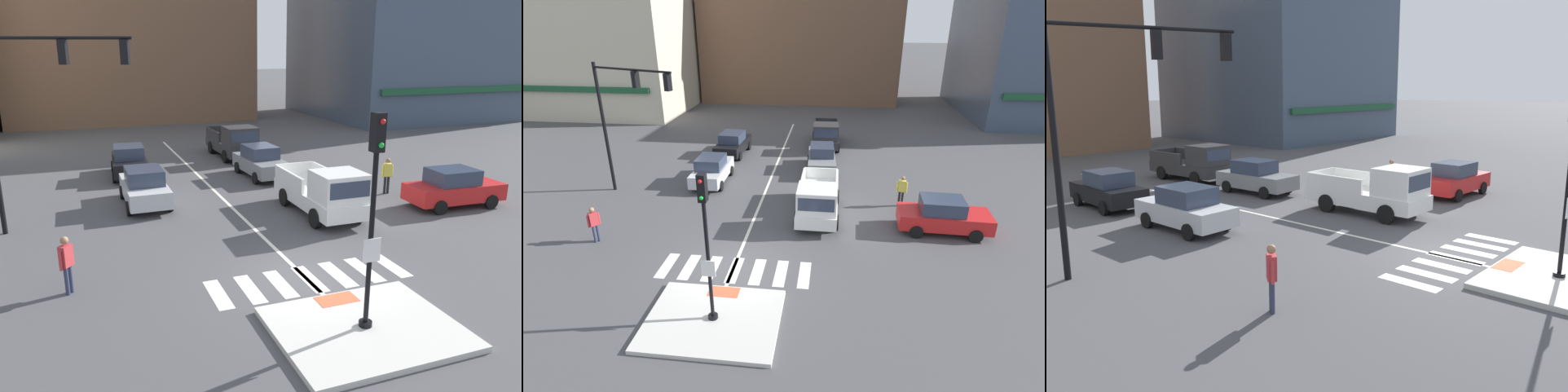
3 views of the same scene
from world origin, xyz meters
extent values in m
plane|color=#474749|center=(0.00, 0.00, 0.00)|extent=(300.00, 300.00, 0.00)
cube|color=beige|center=(0.00, -3.11, 0.07)|extent=(4.36, 3.49, 0.15)
cube|color=#DB5B38|center=(0.00, -1.72, 0.15)|extent=(1.10, 0.60, 0.01)
cylinder|color=black|center=(0.00, -3.11, 0.21)|extent=(0.32, 0.32, 0.12)
cylinder|color=black|center=(0.00, -3.11, 2.31)|extent=(0.12, 0.12, 4.08)
cube|color=silver|center=(-2.77, -0.09, 0.00)|extent=(0.44, 1.80, 0.01)
cube|color=silver|center=(-1.85, -0.09, 0.00)|extent=(0.44, 1.80, 0.01)
cube|color=silver|center=(-0.92, -0.09, 0.00)|extent=(0.44, 1.80, 0.01)
cube|color=silver|center=(0.00, -0.09, 0.00)|extent=(0.44, 1.80, 0.01)
cube|color=silver|center=(0.92, -0.09, 0.00)|extent=(0.44, 1.80, 0.01)
cube|color=silver|center=(1.85, -0.09, 0.00)|extent=(0.44, 1.80, 0.01)
cube|color=silver|center=(2.77, -0.09, 0.00)|extent=(0.44, 1.80, 0.01)
cube|color=silver|center=(-0.07, 10.00, 0.00)|extent=(0.14, 28.00, 0.01)
cylinder|color=black|center=(-8.75, 7.20, 3.53)|extent=(0.18, 0.18, 7.07)
cylinder|color=black|center=(-6.36, 6.32, 6.82)|extent=(4.81, 1.85, 0.11)
cube|color=black|center=(-6.12, 6.24, 6.37)|extent=(0.35, 0.37, 0.80)
sphere|color=gold|center=(-6.07, 6.40, 6.37)|extent=(0.12, 0.12, 0.12)
cube|color=black|center=(-4.21, 5.54, 6.37)|extent=(0.35, 0.37, 0.80)
sphere|color=gold|center=(-4.16, 5.70, 6.37)|extent=(0.12, 0.12, 0.12)
cube|color=#3D4C60|center=(25.13, 31.63, 7.63)|extent=(17.31, 17.28, 15.25)
cube|color=#194C2D|center=(25.13, 22.84, 3.10)|extent=(15.58, 0.30, 0.50)
cube|color=black|center=(-3.48, 14.53, 0.65)|extent=(1.93, 4.19, 0.70)
cube|color=#2D384C|center=(-3.49, 14.38, 1.32)|extent=(1.59, 1.98, 0.64)
cylinder|color=black|center=(-4.24, 15.85, 0.30)|extent=(0.21, 0.61, 0.60)
cylinder|color=black|center=(-2.58, 15.75, 0.30)|extent=(0.21, 0.61, 0.60)
cylinder|color=black|center=(-4.39, 13.31, 0.30)|extent=(0.21, 0.61, 0.60)
cylinder|color=black|center=(-2.72, 13.21, 0.30)|extent=(0.21, 0.61, 0.60)
cube|color=red|center=(8.86, 4.24, 0.65)|extent=(4.16, 1.85, 0.70)
cube|color=#2D384C|center=(8.71, 4.24, 1.32)|extent=(1.95, 1.55, 0.64)
cylinder|color=black|center=(10.16, 5.02, 0.30)|extent=(0.61, 0.20, 0.60)
cylinder|color=black|center=(10.10, 3.36, 0.30)|extent=(0.61, 0.20, 0.60)
cylinder|color=black|center=(7.62, 5.12, 0.30)|extent=(0.61, 0.20, 0.60)
cylinder|color=black|center=(7.56, 3.45, 0.30)|extent=(0.61, 0.20, 0.60)
cube|color=silver|center=(-3.45, 9.01, 0.65)|extent=(1.72, 4.11, 0.70)
cube|color=#2D384C|center=(-3.45, 8.86, 1.32)|extent=(1.49, 1.91, 0.64)
cylinder|color=black|center=(-4.29, 10.27, 0.30)|extent=(0.18, 0.60, 0.60)
cylinder|color=black|center=(-2.63, 10.28, 0.30)|extent=(0.18, 0.60, 0.60)
cylinder|color=black|center=(-4.28, 7.73, 0.30)|extent=(0.18, 0.60, 0.60)
cylinder|color=black|center=(-2.61, 7.74, 0.30)|extent=(0.18, 0.60, 0.60)
cube|color=slate|center=(2.96, 11.90, 0.65)|extent=(1.89, 4.18, 0.70)
cube|color=#2D384C|center=(2.95, 12.05, 1.32)|extent=(1.57, 1.97, 0.64)
cylinder|color=black|center=(3.85, 10.67, 0.30)|extent=(0.21, 0.61, 0.60)
cylinder|color=black|center=(2.19, 10.59, 0.30)|extent=(0.21, 0.61, 0.60)
cylinder|color=black|center=(3.73, 13.21, 0.30)|extent=(0.21, 0.61, 0.60)
cylinder|color=black|center=(2.07, 13.13, 0.30)|extent=(0.21, 0.61, 0.60)
cube|color=#2D2D30|center=(3.06, 17.42, 0.68)|extent=(2.01, 5.14, 0.60)
cube|color=#2D2D30|center=(3.09, 15.82, 1.53)|extent=(1.84, 1.74, 1.10)
cube|color=#2D384C|center=(3.11, 14.99, 1.61)|extent=(1.62, 0.12, 0.60)
cube|color=#2D2D30|center=(3.92, 18.46, 1.28)|extent=(0.18, 2.81, 0.60)
cube|color=#2D2D30|center=(2.14, 18.42, 1.28)|extent=(0.18, 2.81, 0.60)
cube|color=#2D2D30|center=(3.00, 19.92, 1.28)|extent=(1.80, 0.14, 0.60)
cylinder|color=black|center=(4.00, 15.86, 0.38)|extent=(0.26, 0.77, 0.76)
cylinder|color=black|center=(2.18, 15.82, 0.38)|extent=(0.26, 0.77, 0.76)
cylinder|color=black|center=(3.94, 18.85, 0.38)|extent=(0.26, 0.77, 0.76)
cylinder|color=black|center=(2.11, 18.81, 0.38)|extent=(0.26, 0.77, 0.76)
cube|color=white|center=(3.04, 5.38, 0.68)|extent=(1.93, 5.11, 0.60)
cube|color=white|center=(3.03, 3.78, 1.53)|extent=(1.81, 1.71, 1.10)
cube|color=#2D384C|center=(3.02, 2.95, 1.61)|extent=(1.62, 0.09, 0.60)
cube|color=white|center=(3.93, 6.40, 1.28)|extent=(0.13, 2.81, 0.60)
cube|color=white|center=(2.15, 6.40, 1.28)|extent=(0.13, 2.81, 0.60)
cube|color=white|center=(3.05, 7.88, 1.28)|extent=(1.80, 0.11, 0.60)
cylinder|color=black|center=(3.94, 3.79, 0.38)|extent=(0.24, 0.76, 0.76)
cylinder|color=black|center=(2.12, 3.80, 0.38)|extent=(0.24, 0.76, 0.76)
cylinder|color=black|center=(3.95, 6.78, 0.38)|extent=(0.24, 0.76, 0.76)
cylinder|color=black|center=(2.13, 6.79, 0.38)|extent=(0.24, 0.76, 0.76)
cylinder|color=#2D334C|center=(-6.62, 1.33, 0.41)|extent=(0.12, 0.12, 0.82)
cylinder|color=#2D334C|center=(-6.52, 1.46, 0.41)|extent=(0.12, 0.12, 0.82)
cube|color=#B73338|center=(-6.57, 1.40, 1.12)|extent=(0.40, 0.42, 0.60)
cylinder|color=#B73338|center=(-6.72, 1.22, 1.07)|extent=(0.09, 0.09, 0.56)
cylinder|color=#B73338|center=(-6.43, 1.58, 1.07)|extent=(0.09, 0.09, 0.56)
sphere|color=#936B4C|center=(-6.57, 1.40, 1.56)|extent=(0.22, 0.22, 0.22)
cylinder|color=black|center=(7.22, 6.91, 0.41)|extent=(0.12, 0.12, 0.82)
cylinder|color=black|center=(7.38, 6.88, 0.41)|extent=(0.12, 0.12, 0.82)
cube|color=#DBD64C|center=(7.30, 6.89, 1.12)|extent=(0.39, 0.28, 0.60)
cylinder|color=#DBD64C|center=(7.07, 6.93, 1.07)|extent=(0.09, 0.09, 0.56)
cylinder|color=#DBD64C|center=(7.53, 6.85, 1.07)|extent=(0.09, 0.09, 0.56)
sphere|color=#936B4C|center=(7.30, 6.89, 1.56)|extent=(0.22, 0.22, 0.22)
camera|label=1|loc=(-6.03, -12.18, 6.47)|focal=34.67mm
camera|label=2|loc=(3.62, -13.64, 9.27)|focal=28.63mm
camera|label=3|loc=(-14.88, -6.94, 5.30)|focal=36.56mm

